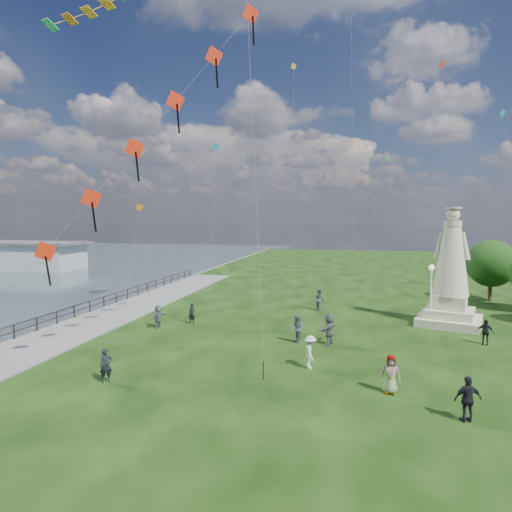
% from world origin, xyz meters
% --- Properties ---
extents(waterfront, '(200.00, 200.00, 1.51)m').
position_xyz_m(waterfront, '(-15.24, 8.99, -0.06)').
color(waterfront, '#31414A').
rests_on(waterfront, ground).
extents(statue, '(5.24, 5.24, 8.51)m').
position_xyz_m(statue, '(11.50, 16.47, 3.21)').
color(statue, '#C5B295').
rests_on(statue, ground).
extents(lamppost, '(0.41, 0.41, 4.46)m').
position_xyz_m(lamppost, '(10.02, 15.51, 3.22)').
color(lamppost, silver).
rests_on(lamppost, ground).
extents(person_0, '(0.69, 0.67, 1.60)m').
position_xyz_m(person_0, '(-6.67, 1.04, 0.80)').
color(person_0, black).
rests_on(person_0, ground).
extents(person_1, '(0.92, 1.02, 1.78)m').
position_xyz_m(person_1, '(1.28, 9.35, 0.89)').
color(person_1, '#595960').
rests_on(person_1, ground).
extents(person_2, '(0.83, 1.21, 1.71)m').
position_xyz_m(person_2, '(2.54, 5.05, 0.86)').
color(person_2, silver).
rests_on(person_2, ground).
extents(person_3, '(1.14, 0.78, 1.77)m').
position_xyz_m(person_3, '(8.94, 0.56, 0.89)').
color(person_3, black).
rests_on(person_3, ground).
extents(person_4, '(0.86, 0.55, 1.73)m').
position_xyz_m(person_4, '(6.31, 2.67, 0.86)').
color(person_4, '#595960').
rests_on(person_4, ground).
extents(person_5, '(0.90, 1.60, 1.63)m').
position_xyz_m(person_5, '(-8.74, 10.88, 0.82)').
color(person_5, '#595960').
rests_on(person_5, ground).
extents(person_6, '(0.57, 0.39, 1.50)m').
position_xyz_m(person_6, '(-6.86, 12.53, 0.75)').
color(person_6, black).
rests_on(person_6, ground).
extents(person_7, '(0.98, 1.06, 1.86)m').
position_xyz_m(person_7, '(1.91, 19.25, 0.93)').
color(person_7, '#595960').
rests_on(person_7, ground).
extents(person_9, '(1.02, 0.76, 1.57)m').
position_xyz_m(person_9, '(12.57, 11.63, 0.78)').
color(person_9, black).
rests_on(person_9, ground).
extents(person_11, '(1.39, 1.93, 1.91)m').
position_xyz_m(person_11, '(3.24, 9.49, 0.96)').
color(person_11, '#595960').
rests_on(person_11, ground).
extents(red_kite_train, '(12.65, 9.35, 19.72)m').
position_xyz_m(red_kite_train, '(-5.86, 4.61, 12.23)').
color(red_kite_train, black).
rests_on(red_kite_train, ground).
extents(small_kites, '(29.66, 19.47, 33.04)m').
position_xyz_m(small_kites, '(3.63, 22.39, 14.66)').
color(small_kites, '#157F83').
rests_on(small_kites, ground).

